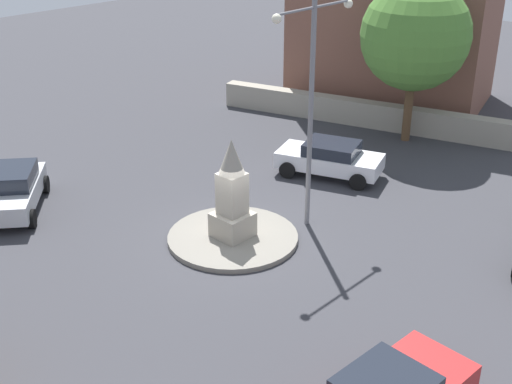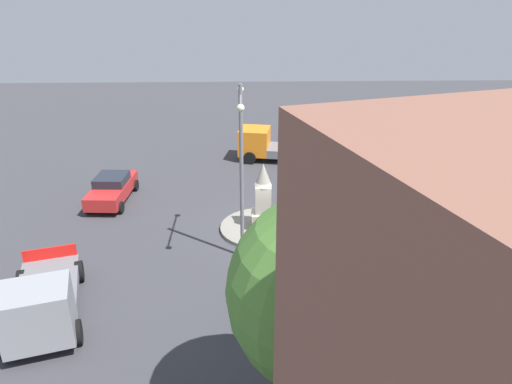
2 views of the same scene
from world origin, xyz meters
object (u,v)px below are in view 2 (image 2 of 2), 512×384
Objects in this scene: car_red_far_side at (112,188)px; car_white_parked_left at (296,291)px; truck_orange_passing at (272,145)px; car_silver_parked_right at (385,183)px; truck_grey_waiting at (42,304)px; streetlamp at (241,158)px; tree_near_wall at (327,292)px; monument at (263,200)px.

car_red_far_side is 1.02× the size of car_white_parked_left.
truck_orange_passing is (-16.34, 0.16, 0.29)m from car_white_parked_left.
car_silver_parked_right is 15.21m from car_red_far_side.
truck_grey_waiting reaches higher than car_red_far_side.
streetlamp reaches higher than car_silver_parked_right.
truck_orange_passing is at bearing 179.43° from car_white_parked_left.
truck_orange_passing is at bearing 125.30° from car_red_far_side.
car_red_far_side is at bearing -130.44° from streetlamp.
tree_near_wall reaches higher than car_white_parked_left.
tree_near_wall is at bearing 30.83° from car_red_far_side.
truck_grey_waiting is (4.63, -6.79, -3.52)m from streetlamp.
streetlamp is at bearing 49.56° from car_red_far_side.
streetlamp is at bearing -9.35° from truck_orange_passing.
streetlamp is 1.75× the size of car_white_parked_left.
car_silver_parked_right is 0.66× the size of truck_orange_passing.
truck_orange_passing is at bearing -137.09° from car_silver_parked_right.
streetlamp reaches higher than truck_grey_waiting.
car_red_far_side is 13.36m from car_white_parked_left.
car_white_parked_left is 0.69× the size of truck_orange_passing.
monument is 0.53× the size of truck_orange_passing.
car_silver_parked_right is at bearing 90.51° from car_red_far_side.
truck_grey_waiting is (17.29, -8.88, 0.05)m from truck_orange_passing.
car_red_far_side is (-3.61, -8.17, -0.84)m from monument.
streetlamp is 1.33× the size of truck_grey_waiting.
monument is at bearing -171.59° from car_white_parked_left.
car_red_far_side is 0.78× the size of truck_grey_waiting.
car_silver_parked_right is at bearing 158.12° from tree_near_wall.
streetlamp is (2.49, -1.01, 3.00)m from monument.
car_white_parked_left is (3.68, 1.92, -3.87)m from streetlamp.
streetlamp is at bearing -52.20° from car_silver_parked_right.
car_red_far_side is at bearing -54.70° from truck_orange_passing.
monument reaches higher than car_silver_parked_right.
car_white_parked_left is at bearing 42.87° from car_red_far_side.
streetlamp reaches higher than monument.
truck_orange_passing is (-12.66, 2.08, -3.58)m from streetlamp.
car_silver_parked_right is at bearing 148.31° from car_white_parked_left.
truck_grey_waiting is (0.95, -8.71, 0.35)m from car_white_parked_left.
streetlamp is 13.32m from truck_orange_passing.
streetlamp is 1.84× the size of car_silver_parked_right.
truck_orange_passing is 0.90× the size of tree_near_wall.
monument is 0.57× the size of truck_grey_waiting.
car_silver_parked_right is (-3.75, 7.04, -0.81)m from monument.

